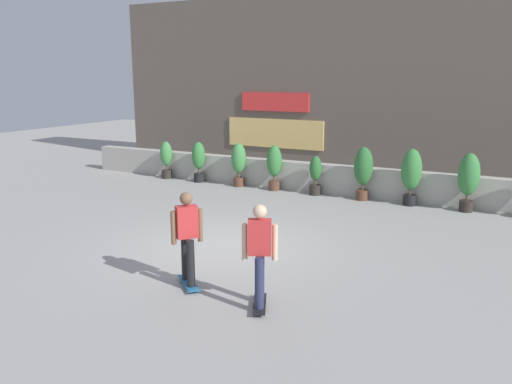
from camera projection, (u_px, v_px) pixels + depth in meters
ground_plane at (224, 246)px, 11.36m from camera, size 48.00×48.00×0.00m
planter_wall at (323, 178)px, 16.45m from camera, size 18.00×0.40×0.90m
building_backdrop at (363, 85)px, 19.29m from camera, size 20.00×2.08×6.50m
potted_plant_0 at (166, 158)px, 18.58m from camera, size 0.42×0.42×1.32m
potted_plant_1 at (199, 159)px, 17.95m from camera, size 0.46×0.46×1.38m
potted_plant_2 at (239, 162)px, 17.22m from camera, size 0.48×0.48×1.44m
potted_plant_3 at (274, 164)px, 16.64m from camera, size 0.49×0.49×1.45m
potted_plant_4 at (315, 174)px, 16.05m from camera, size 0.37×0.37×1.21m
potted_plant_5 at (363, 169)px, 15.31m from camera, size 0.55×0.55×1.58m
potted_plant_6 at (411, 172)px, 14.68m from camera, size 0.57×0.57×1.61m
potted_plant_7 at (469, 178)px, 14.01m from camera, size 0.56×0.56×1.60m
skater_by_wall_right at (260, 251)px, 8.16m from camera, size 0.52×0.81×1.70m
skater_by_wall_left at (187, 235)px, 9.00m from camera, size 0.74×0.67×1.70m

